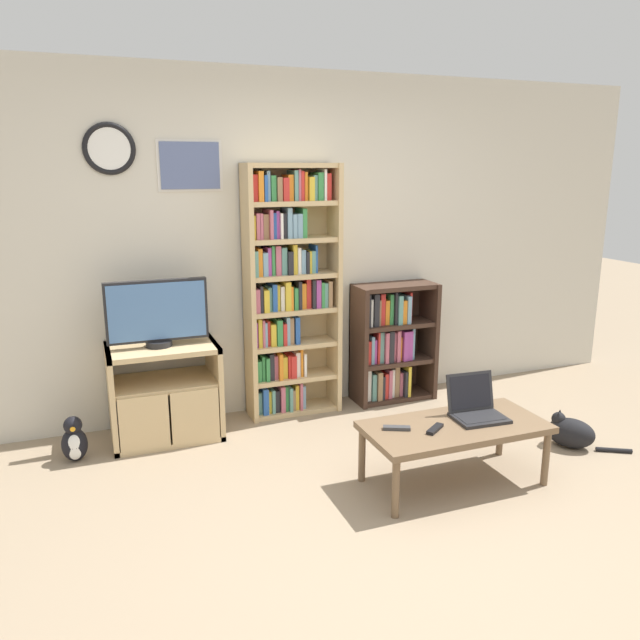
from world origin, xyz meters
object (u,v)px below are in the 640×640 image
at_px(penguin_figurine, 74,441).
at_px(bookshelf_short, 388,343).
at_px(television, 157,313).
at_px(remote_far_from_laptop, 397,428).
at_px(coffee_table, 455,430).
at_px(laptop, 476,407).
at_px(remote_near_laptop, 435,429).
at_px(tv_stand, 165,392).
at_px(bookshelf_tall, 287,290).
at_px(cat, 569,432).

bearing_deg(penguin_figurine, bookshelf_short, 6.98).
xyz_separation_m(television, remote_far_from_laptop, (1.20, -1.25, -0.52)).
distance_m(bookshelf_short, coffee_table, 1.48).
distance_m(television, laptop, 2.20).
xyz_separation_m(remote_near_laptop, penguin_figurine, (-2.01, 1.18, -0.26)).
bearing_deg(television, coffee_table, -39.73).
bearing_deg(television, tv_stand, 11.77).
bearing_deg(remote_far_from_laptop, bookshelf_short, 179.73).
xyz_separation_m(tv_stand, bookshelf_short, (1.84, 0.14, 0.14)).
distance_m(bookshelf_short, remote_near_laptop, 1.55).
height_order(bookshelf_short, remote_far_from_laptop, bookshelf_short).
xyz_separation_m(bookshelf_tall, remote_near_laptop, (0.42, -1.50, -0.59)).
height_order(bookshelf_tall, bookshelf_short, bookshelf_tall).
distance_m(tv_stand, coffee_table, 2.03).
xyz_separation_m(tv_stand, laptop, (1.73, -1.25, 0.11)).
distance_m(laptop, remote_far_from_laptop, 0.55).
height_order(tv_stand, penguin_figurine, tv_stand).
relative_size(tv_stand, coffee_table, 0.68).
bearing_deg(tv_stand, bookshelf_short, 4.24).
xyz_separation_m(bookshelf_tall, penguin_figurine, (-1.59, -0.32, -0.84)).
relative_size(tv_stand, remote_near_laptop, 4.88).
bearing_deg(laptop, television, 148.04).
relative_size(bookshelf_tall, remote_far_from_laptop, 11.75).
height_order(bookshelf_short, laptop, bookshelf_short).
xyz_separation_m(tv_stand, cat, (2.59, -1.16, -0.24)).
relative_size(remote_near_laptop, cat, 0.31).
distance_m(remote_near_laptop, penguin_figurine, 2.34).
bearing_deg(penguin_figurine, laptop, -24.82).
height_order(bookshelf_short, remote_near_laptop, bookshelf_short).
height_order(bookshelf_tall, remote_near_laptop, bookshelf_tall).
distance_m(television, bookshelf_tall, 1.01).
relative_size(coffee_table, remote_near_laptop, 7.13).
height_order(remote_near_laptop, remote_far_from_laptop, same).
bearing_deg(remote_near_laptop, bookshelf_short, 127.19).
height_order(tv_stand, cat, tv_stand).
bearing_deg(coffee_table, remote_near_laptop, -166.83).
height_order(remote_far_from_laptop, penguin_figurine, remote_far_from_laptop).
relative_size(laptop, remote_far_from_laptop, 2.03).
relative_size(tv_stand, television, 1.10).
xyz_separation_m(television, coffee_table, (1.57, -1.31, -0.57)).
relative_size(television, remote_near_laptop, 4.43).
xyz_separation_m(tv_stand, remote_near_laptop, (1.39, -1.35, 0.05)).
xyz_separation_m(bookshelf_short, coffee_table, (-0.28, -1.45, -0.13)).
bearing_deg(television, laptop, -35.46).
relative_size(television, coffee_table, 0.62).
bearing_deg(penguin_figurine, coffee_table, -27.82).
distance_m(laptop, remote_near_laptop, 0.36).
height_order(coffee_table, cat, coffee_table).
distance_m(tv_stand, cat, 2.85).
relative_size(tv_stand, cat, 1.49).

